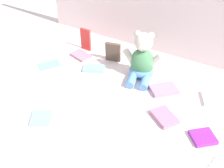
% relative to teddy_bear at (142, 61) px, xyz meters
% --- Properties ---
extents(ground_plane, '(3.20, 3.20, 0.00)m').
position_rel_teddy_bear_xyz_m(ground_plane, '(-0.04, -0.15, -0.09)').
color(ground_plane, silver).
extents(teddy_bear, '(0.21, 0.20, 0.25)m').
position_rel_teddy_bear_xyz_m(teddy_bear, '(0.00, 0.00, 0.00)').
color(teddy_bear, '#4C8C59').
rests_on(teddy_bear, ground_plane).
extents(book_case_1, '(0.13, 0.14, 0.02)m').
position_rel_teddy_bear_xyz_m(book_case_1, '(0.37, -0.00, -0.08)').
color(book_case_1, white).
rests_on(book_case_1, ground_plane).
extents(book_case_4, '(0.12, 0.12, 0.01)m').
position_rel_teddy_bear_xyz_m(book_case_4, '(-0.23, -0.50, -0.09)').
color(book_case_4, '#83A4DA').
rests_on(book_case_4, ground_plane).
extents(book_case_5, '(0.07, 0.01, 0.13)m').
position_rel_teddy_bear_xyz_m(book_case_5, '(-0.40, 0.08, -0.03)').
color(book_case_5, red).
rests_on(book_case_5, ground_plane).
extents(book_case_6, '(0.13, 0.11, 0.02)m').
position_rel_teddy_bear_xyz_m(book_case_6, '(-0.24, -0.08, -0.08)').
color(book_case_6, '#7EB9CF').
rests_on(book_case_6, ground_plane).
extents(book_case_7, '(0.14, 0.13, 0.02)m').
position_rel_teddy_bear_xyz_m(book_case_7, '(0.22, -0.23, -0.08)').
color(book_case_7, '#B5719B').
rests_on(book_case_7, ground_plane).
extents(book_case_8, '(0.13, 0.14, 0.01)m').
position_rel_teddy_bear_xyz_m(book_case_8, '(-0.48, -0.17, -0.09)').
color(book_case_8, '#76A6D8').
rests_on(book_case_8, ground_plane).
extents(book_case_9, '(0.13, 0.10, 0.02)m').
position_rel_teddy_bear_xyz_m(book_case_9, '(-0.38, -0.00, -0.08)').
color(book_case_9, '#BF798D').
rests_on(book_case_9, ground_plane).
extents(book_case_10, '(0.12, 0.12, 0.02)m').
position_rel_teddy_bear_xyz_m(book_case_10, '(0.40, -0.26, -0.08)').
color(book_case_10, purple).
rests_on(book_case_10, ground_plane).
extents(book_case_11, '(0.09, 0.05, 0.11)m').
position_rel_teddy_bear_xyz_m(book_case_11, '(-0.20, 0.05, -0.04)').
color(book_case_11, brown).
rests_on(book_case_11, ground_plane).
extents(book_case_12, '(0.15, 0.15, 0.02)m').
position_rel_teddy_bear_xyz_m(book_case_12, '(0.15, -0.05, -0.08)').
color(book_case_12, '#B97C9A').
rests_on(book_case_12, ground_plane).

